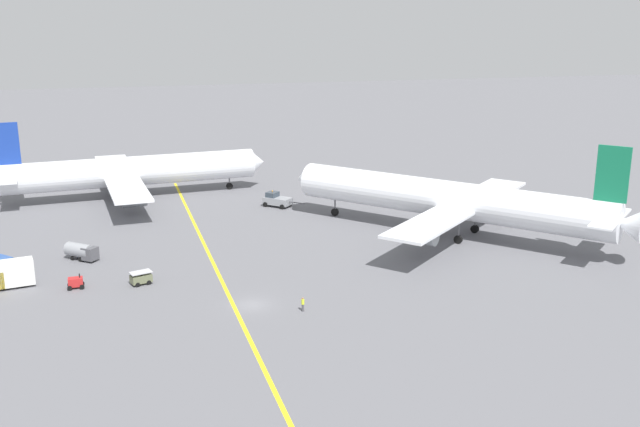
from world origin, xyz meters
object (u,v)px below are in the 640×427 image
(airliner_at_gate_left, at_px, (131,172))
(airliner_being_pushed, at_px, (449,200))
(gse_baggage_cart_near_cluster, at_px, (141,278))
(pushback_tug, at_px, (277,200))
(gse_fuel_bowser_stubby, at_px, (82,251))
(gse_container_dolly_flat, at_px, (1,264))
(ground_crew_marshaller_foreground, at_px, (303,304))
(gse_gpu_cart_small, at_px, (76,282))
(gse_catering_truck_tall, at_px, (11,274))

(airliner_at_gate_left, relative_size, airliner_being_pushed, 1.11)
(gse_baggage_cart_near_cluster, bearing_deg, airliner_being_pushed, 11.16)
(pushback_tug, bearing_deg, gse_baggage_cart_near_cluster, -126.63)
(pushback_tug, xyz_separation_m, gse_fuel_bowser_stubby, (-33.34, -22.25, 0.11))
(gse_fuel_bowser_stubby, relative_size, gse_container_dolly_flat, 1.28)
(airliner_being_pushed, bearing_deg, gse_baggage_cart_near_cluster, -168.84)
(gse_baggage_cart_near_cluster, relative_size, ground_crew_marshaller_foreground, 1.76)
(pushback_tug, relative_size, gse_gpu_cart_small, 3.18)
(gse_baggage_cart_near_cluster, relative_size, gse_catering_truck_tall, 0.50)
(airliner_at_gate_left, relative_size, gse_gpu_cart_small, 24.49)
(airliner_at_gate_left, distance_m, gse_gpu_cart_small, 49.07)
(airliner_being_pushed, relative_size, ground_crew_marshaller_foreground, 27.03)
(gse_container_dolly_flat, bearing_deg, airliner_being_pushed, -0.34)
(airliner_being_pushed, relative_size, gse_baggage_cart_near_cluster, 15.33)
(gse_fuel_bowser_stubby, bearing_deg, pushback_tug, 33.72)
(gse_baggage_cart_near_cluster, height_order, gse_gpu_cart_small, gse_gpu_cart_small)
(airliner_at_gate_left, xyz_separation_m, ground_crew_marshaller_foreground, (17.58, -63.38, -4.12))
(gse_gpu_cart_small, xyz_separation_m, gse_catering_truck_tall, (-7.92, 2.62, 0.96))
(pushback_tug, height_order, gse_baggage_cart_near_cluster, pushback_tug)
(gse_gpu_cart_small, distance_m, ground_crew_marshaller_foreground, 30.16)
(airliner_being_pushed, relative_size, gse_catering_truck_tall, 7.67)
(airliner_being_pushed, xyz_separation_m, gse_gpu_cart_small, (-56.06, -8.61, -4.96))
(gse_baggage_cart_near_cluster, height_order, ground_crew_marshaller_foreground, ground_crew_marshaller_foreground)
(gse_fuel_bowser_stubby, bearing_deg, gse_catering_truck_tall, -133.45)
(gse_baggage_cart_near_cluster, bearing_deg, gse_catering_truck_tall, 167.78)
(airliner_being_pushed, height_order, gse_baggage_cart_near_cluster, airliner_being_pushed)
(gse_container_dolly_flat, xyz_separation_m, gse_gpu_cart_small, (9.93, -9.01, -0.38))
(ground_crew_marshaller_foreground, bearing_deg, gse_baggage_cart_near_cluster, 141.27)
(gse_container_dolly_flat, relative_size, gse_gpu_cart_small, 1.79)
(pushback_tug, height_order, gse_fuel_bowser_stubby, pushback_tug)
(airliner_at_gate_left, bearing_deg, gse_gpu_cart_small, -99.95)
(gse_gpu_cart_small, relative_size, gse_catering_truck_tall, 0.35)
(airliner_being_pushed, bearing_deg, airliner_at_gate_left, 140.30)
(gse_catering_truck_tall, relative_size, ground_crew_marshaller_foreground, 3.52)
(gse_fuel_bowser_stubby, xyz_separation_m, ground_crew_marshaller_foreground, (25.57, -26.69, -0.42))
(gse_fuel_bowser_stubby, height_order, gse_gpu_cart_small, gse_fuel_bowser_stubby)
(airliner_at_gate_left, height_order, ground_crew_marshaller_foreground, airliner_at_gate_left)
(airliner_being_pushed, bearing_deg, ground_crew_marshaller_foreground, -141.55)
(airliner_at_gate_left, distance_m, ground_crew_marshaller_foreground, 65.90)
(gse_container_dolly_flat, bearing_deg, airliner_at_gate_left, 64.85)
(pushback_tug, relative_size, gse_catering_truck_tall, 1.11)
(airliner_at_gate_left, bearing_deg, gse_fuel_bowser_stubby, -102.29)
(gse_baggage_cart_near_cluster, bearing_deg, gse_gpu_cart_small, 174.03)
(pushback_tug, xyz_separation_m, ground_crew_marshaller_foreground, (-7.76, -48.94, -0.31))
(gse_fuel_bowser_stubby, distance_m, gse_container_dolly_flat, 10.68)
(gse_fuel_bowser_stubby, bearing_deg, gse_container_dolly_flat, -166.69)
(airliner_being_pushed, distance_m, gse_gpu_cart_small, 56.94)
(gse_baggage_cart_near_cluster, distance_m, gse_gpu_cart_small, 8.15)
(gse_gpu_cart_small, bearing_deg, airliner_at_gate_left, 80.05)
(gse_fuel_bowser_stubby, relative_size, gse_baggage_cart_near_cluster, 1.60)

